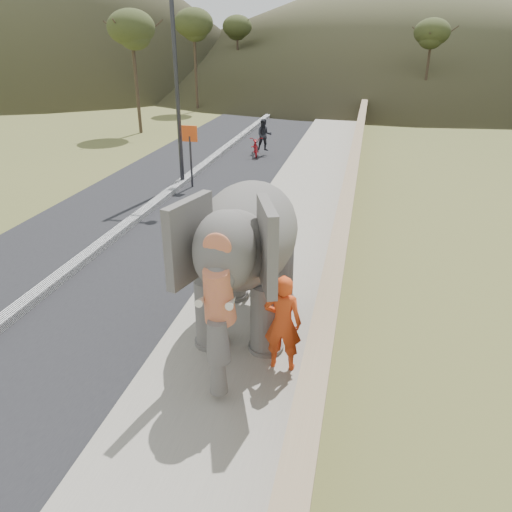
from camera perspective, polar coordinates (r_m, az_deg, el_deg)
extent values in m
cube|color=black|center=(16.45, -13.91, 3.58)|extent=(7.00, 120.00, 0.03)
cube|color=black|center=(16.42, -13.94, 3.89)|extent=(0.35, 120.00, 0.22)
cube|color=#9E9687|center=(14.96, 3.59, 2.43)|extent=(3.00, 120.00, 0.15)
cube|color=tan|center=(14.65, 10.03, 3.59)|extent=(0.30, 120.00, 1.10)
cylinder|color=#313136|center=(19.73, -9.09, 19.28)|extent=(0.16, 0.16, 8.00)
cylinder|color=#2D2D33|center=(19.78, -7.43, 10.57)|extent=(0.08, 0.08, 2.00)
cube|color=#EB4F16|center=(19.55, -7.61, 13.70)|extent=(0.60, 0.05, 0.60)
cone|color=brown|center=(73.79, 16.32, 24.56)|extent=(80.00, 80.00, 14.00)
imported|color=#D44416|center=(8.68, 3.07, -7.64)|extent=(0.66, 0.43, 1.82)
imported|color=maroon|center=(25.10, -0.02, 12.49)|extent=(1.10, 1.94, 0.96)
imported|color=black|center=(24.91, 0.94, 13.64)|extent=(0.87, 0.75, 1.53)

